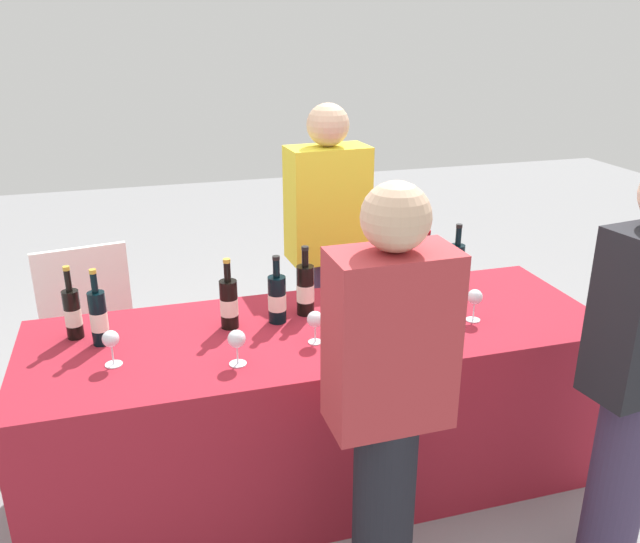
% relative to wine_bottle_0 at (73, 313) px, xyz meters
% --- Properties ---
extents(ground_plane, '(12.00, 12.00, 0.00)m').
position_rel_wine_bottle_0_xyz_m(ground_plane, '(0.98, -0.19, -0.86)').
color(ground_plane, gray).
extents(tasting_table, '(2.42, 0.83, 0.75)m').
position_rel_wine_bottle_0_xyz_m(tasting_table, '(0.98, -0.19, -0.48)').
color(tasting_table, maroon).
rests_on(tasting_table, ground_plane).
extents(wine_bottle_0, '(0.07, 0.07, 0.31)m').
position_rel_wine_bottle_0_xyz_m(wine_bottle_0, '(0.00, 0.00, 0.00)').
color(wine_bottle_0, black).
rests_on(wine_bottle_0, tasting_table).
extents(wine_bottle_1, '(0.07, 0.07, 0.32)m').
position_rel_wine_bottle_0_xyz_m(wine_bottle_1, '(0.10, -0.09, 0.01)').
color(wine_bottle_1, black).
rests_on(wine_bottle_1, tasting_table).
extents(wine_bottle_2, '(0.07, 0.07, 0.30)m').
position_rel_wine_bottle_0_xyz_m(wine_bottle_2, '(0.62, -0.08, 0.00)').
color(wine_bottle_2, black).
rests_on(wine_bottle_2, tasting_table).
extents(wine_bottle_3, '(0.08, 0.08, 0.30)m').
position_rel_wine_bottle_0_xyz_m(wine_bottle_3, '(0.82, -0.08, -0.00)').
color(wine_bottle_3, black).
rests_on(wine_bottle_3, tasting_table).
extents(wine_bottle_4, '(0.08, 0.08, 0.31)m').
position_rel_wine_bottle_0_xyz_m(wine_bottle_4, '(0.95, -0.04, 0.01)').
color(wine_bottle_4, black).
rests_on(wine_bottle_4, tasting_table).
extents(wine_bottle_5, '(0.07, 0.07, 0.33)m').
position_rel_wine_bottle_0_xyz_m(wine_bottle_5, '(1.36, -0.02, 0.01)').
color(wine_bottle_5, black).
rests_on(wine_bottle_5, tasting_table).
extents(wine_bottle_6, '(0.07, 0.07, 0.33)m').
position_rel_wine_bottle_0_xyz_m(wine_bottle_6, '(1.52, -0.03, 0.01)').
color(wine_bottle_6, black).
rests_on(wine_bottle_6, tasting_table).
extents(wine_bottle_7, '(0.07, 0.07, 0.33)m').
position_rel_wine_bottle_0_xyz_m(wine_bottle_7, '(1.70, 0.01, 0.01)').
color(wine_bottle_7, black).
rests_on(wine_bottle_7, tasting_table).
extents(wine_glass_0, '(0.06, 0.06, 0.14)m').
position_rel_wine_bottle_0_xyz_m(wine_glass_0, '(0.15, -0.28, -0.01)').
color(wine_glass_0, silver).
rests_on(wine_glass_0, tasting_table).
extents(wine_glass_1, '(0.07, 0.07, 0.14)m').
position_rel_wine_bottle_0_xyz_m(wine_glass_1, '(0.59, -0.41, -0.01)').
color(wine_glass_1, silver).
rests_on(wine_glass_1, tasting_table).
extents(wine_glass_2, '(0.07, 0.07, 0.13)m').
position_rel_wine_bottle_0_xyz_m(wine_glass_2, '(0.92, -0.32, -0.01)').
color(wine_glass_2, silver).
rests_on(wine_glass_2, tasting_table).
extents(wine_glass_3, '(0.07, 0.07, 0.14)m').
position_rel_wine_bottle_0_xyz_m(wine_glass_3, '(1.15, -0.33, -0.01)').
color(wine_glass_3, silver).
rests_on(wine_glass_3, tasting_table).
extents(wine_glass_4, '(0.08, 0.08, 0.15)m').
position_rel_wine_bottle_0_xyz_m(wine_glass_4, '(1.31, -0.34, 0.00)').
color(wine_glass_4, silver).
rests_on(wine_glass_4, tasting_table).
extents(wine_glass_5, '(0.07, 0.07, 0.14)m').
position_rel_wine_bottle_0_xyz_m(wine_glass_5, '(1.62, -0.31, -0.01)').
color(wine_glass_5, silver).
rests_on(wine_glass_5, tasting_table).
extents(server_pouring, '(0.42, 0.25, 1.58)m').
position_rel_wine_bottle_0_xyz_m(server_pouring, '(1.23, 0.54, -0.01)').
color(server_pouring, '#3F3351').
rests_on(server_pouring, ground_plane).
extents(guest_0, '(0.39, 0.22, 1.54)m').
position_rel_wine_bottle_0_xyz_m(guest_0, '(0.99, -0.91, -0.03)').
color(guest_0, black).
rests_on(guest_0, ground_plane).
extents(guest_1, '(0.39, 0.25, 1.56)m').
position_rel_wine_bottle_0_xyz_m(guest_1, '(1.87, -1.00, -0.01)').
color(guest_1, '#3F3351').
rests_on(guest_1, ground_plane).
extents(menu_board, '(0.46, 0.10, 0.90)m').
position_rel_wine_bottle_0_xyz_m(menu_board, '(-0.01, 0.73, -0.41)').
color(menu_board, white).
rests_on(menu_board, ground_plane).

